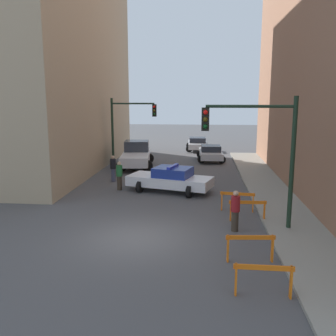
% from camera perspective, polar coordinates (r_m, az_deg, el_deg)
% --- Properties ---
extents(ground_plane, '(120.00, 120.00, 0.00)m').
position_cam_1_polar(ground_plane, '(14.54, -4.67, -10.53)').
color(ground_plane, '#4C4C4F').
extents(sidewalk_right, '(2.40, 44.00, 0.12)m').
position_cam_1_polar(sidewalk_right, '(14.80, 20.14, -10.53)').
color(sidewalk_right, gray).
rests_on(sidewalk_right, ground_plane).
extents(building_corner_left, '(14.00, 20.00, 18.21)m').
position_cam_1_polar(building_corner_left, '(31.14, -23.33, 16.99)').
color(building_corner_left, tan).
rests_on(building_corner_left, ground_plane).
extents(traffic_light_near, '(3.64, 0.35, 5.20)m').
position_cam_1_polar(traffic_light_near, '(14.99, 14.22, 3.77)').
color(traffic_light_near, black).
rests_on(traffic_light_near, sidewalk_right).
extents(traffic_light_far, '(3.44, 0.35, 5.20)m').
position_cam_1_polar(traffic_light_far, '(28.35, -6.33, 6.90)').
color(traffic_light_far, black).
rests_on(traffic_light_far, ground_plane).
extents(police_car, '(5.03, 3.15, 1.52)m').
position_cam_1_polar(police_car, '(21.08, 0.37, -1.70)').
color(police_car, white).
rests_on(police_car, ground_plane).
extents(white_truck, '(3.01, 5.58, 1.90)m').
position_cam_1_polar(white_truck, '(28.83, -4.87, 2.01)').
color(white_truck, silver).
rests_on(white_truck, ground_plane).
extents(parked_car_near, '(2.40, 4.38, 1.31)m').
position_cam_1_polar(parked_car_near, '(31.63, 6.51, 2.33)').
color(parked_car_near, silver).
rests_on(parked_car_near, ground_plane).
extents(parked_car_mid, '(2.37, 4.36, 1.31)m').
position_cam_1_polar(parked_car_mid, '(37.76, 4.50, 3.73)').
color(parked_car_mid, silver).
rests_on(parked_car_mid, ground_plane).
extents(pedestrian_crossing, '(0.44, 0.44, 1.66)m').
position_cam_1_polar(pedestrian_crossing, '(21.60, -7.43, -1.11)').
color(pedestrian_crossing, '#382D23').
rests_on(pedestrian_crossing, ground_plane).
extents(pedestrian_corner, '(0.50, 0.50, 1.66)m').
position_cam_1_polar(pedestrian_corner, '(23.86, -8.37, -0.01)').
color(pedestrian_corner, '#474C66').
rests_on(pedestrian_corner, ground_plane).
extents(pedestrian_sidewalk, '(0.42, 0.42, 1.66)m').
position_cam_1_polar(pedestrian_sidewalk, '(15.13, 10.22, -6.36)').
color(pedestrian_sidewalk, '#382D23').
rests_on(pedestrian_sidewalk, ground_plane).
extents(barrier_front, '(1.60, 0.18, 0.90)m').
position_cam_1_polar(barrier_front, '(10.63, 14.35, -15.54)').
color(barrier_front, orange).
rests_on(barrier_front, ground_plane).
extents(barrier_mid, '(1.60, 0.29, 0.90)m').
position_cam_1_polar(barrier_mid, '(12.58, 12.43, -11.20)').
color(barrier_mid, orange).
rests_on(barrier_mid, ground_plane).
extents(barrier_back, '(1.60, 0.23, 0.90)m').
position_cam_1_polar(barrier_back, '(16.51, 12.03, -5.85)').
color(barrier_back, orange).
rests_on(barrier_back, ground_plane).
extents(barrier_corner, '(1.59, 0.35, 0.90)m').
position_cam_1_polar(barrier_corner, '(17.82, 10.53, -4.56)').
color(barrier_corner, orange).
rests_on(barrier_corner, ground_plane).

